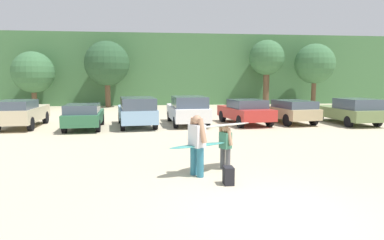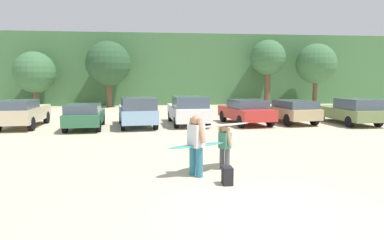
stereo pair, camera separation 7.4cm
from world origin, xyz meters
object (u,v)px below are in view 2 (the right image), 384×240
object	(u,v)px
parked_car_sky_blue	(137,111)
person_adult	(196,142)
parked_car_forest_green	(85,115)
surfboard_teal	(197,145)
person_child	(225,145)
surfboard_white	(224,125)
parked_car_red	(246,111)
parked_car_tan	(290,110)
parked_car_champagne	(22,113)
backpack_dropped	(227,176)
parked_car_olive_green	(351,111)
parked_car_white	(188,110)

from	to	relation	value
parked_car_sky_blue	person_adult	bearing A→B (deg)	-175.60
parked_car_forest_green	surfboard_teal	distance (m)	10.45
person_child	surfboard_white	size ratio (longest dim) A/B	0.67
parked_car_red	parked_car_tan	bearing A→B (deg)	-94.70
parked_car_sky_blue	parked_car_red	distance (m)	6.17
parked_car_champagne	parked_car_tan	xyz separation A→B (m)	(14.99, 0.11, -0.06)
parked_car_champagne	parked_car_red	xyz separation A→B (m)	(12.27, -0.08, -0.06)
person_child	surfboard_teal	bearing A→B (deg)	-2.86
parked_car_tan	person_child	size ratio (longest dim) A/B	3.43
person_adult	surfboard_teal	distance (m)	0.19
parked_car_tan	backpack_dropped	distance (m)	12.93
parked_car_forest_green	parked_car_olive_green	bearing A→B (deg)	-92.85
parked_car_olive_green	person_child	distance (m)	12.93
backpack_dropped	parked_car_red	bearing A→B (deg)	72.25
parked_car_forest_green	parked_car_sky_blue	size ratio (longest dim) A/B	0.91
parked_car_champagne	person_child	distance (m)	13.22
parked_car_sky_blue	person_adult	distance (m)	10.07
parked_car_champagne	parked_car_red	world-z (taller)	parked_car_champagne
parked_car_forest_green	parked_car_olive_green	world-z (taller)	parked_car_olive_green
parked_car_champagne	surfboard_teal	world-z (taller)	parked_car_champagne
person_adult	parked_car_tan	bearing A→B (deg)	-155.20
parked_car_sky_blue	parked_car_olive_green	world-z (taller)	parked_car_sky_blue
surfboard_white	person_adult	bearing A→B (deg)	6.81
surfboard_teal	parked_car_red	bearing A→B (deg)	-135.67
parked_car_forest_green	surfboard_white	bearing A→B (deg)	-151.40
parked_car_sky_blue	backpack_dropped	size ratio (longest dim) A/B	10.24
parked_car_tan	surfboard_teal	world-z (taller)	parked_car_tan
parked_car_white	surfboard_teal	bearing A→B (deg)	172.36
parked_car_champagne	parked_car_forest_green	xyz separation A→B (m)	(3.39, -0.86, -0.11)
parked_car_tan	parked_car_olive_green	world-z (taller)	parked_car_olive_green
surfboard_teal	parked_car_forest_green	bearing A→B (deg)	-86.49
surfboard_teal	parked_car_champagne	bearing A→B (deg)	-74.77
surfboard_white	parked_car_olive_green	bearing A→B (deg)	-163.25
parked_car_forest_green	surfboard_teal	world-z (taller)	parked_car_forest_green
parked_car_olive_green	surfboard_teal	distance (m)	13.89
parked_car_white	parked_car_olive_green	size ratio (longest dim) A/B	1.03
parked_car_champagne	parked_car_forest_green	size ratio (longest dim) A/B	1.08
parked_car_white	parked_car_tan	distance (m)	6.03
parked_car_white	parked_car_olive_green	distance (m)	9.35
parked_car_white	person_child	xyz separation A→B (m)	(0.00, -9.89, -0.11)
person_child	parked_car_tan	bearing A→B (deg)	-153.08
parked_car_forest_green	parked_car_red	distance (m)	8.91
parked_car_tan	surfboard_teal	xyz separation A→B (m)	(-6.90, -10.31, 0.06)
parked_car_champagne	parked_car_red	bearing A→B (deg)	-92.34
parked_car_forest_green	parked_car_red	world-z (taller)	parked_car_red
parked_car_white	surfboard_white	bearing A→B (deg)	176.95
parked_car_red	surfboard_white	world-z (taller)	parked_car_red
parked_car_olive_green	surfboard_teal	xyz separation A→B (m)	(-10.18, -9.46, 0.05)
parked_car_forest_green	parked_car_tan	xyz separation A→B (m)	(11.60, 0.98, 0.05)
parked_car_sky_blue	person_child	size ratio (longest dim) A/B	3.58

